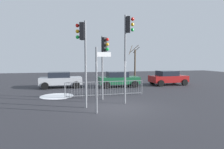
# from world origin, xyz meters

# --- Properties ---
(ground_plane) EXTENTS (60.00, 60.00, 0.00)m
(ground_plane) POSITION_xyz_m (0.00, 0.00, 0.00)
(ground_plane) COLOR #2D2D33
(traffic_light_foreground_right) EXTENTS (0.55, 0.37, 4.64)m
(traffic_light_foreground_right) POSITION_xyz_m (-1.79, 0.32, 3.40)
(traffic_light_foreground_right) COLOR slate
(traffic_light_foreground_right) RESTS_ON ground
(traffic_light_rear_left) EXTENTS (0.54, 0.38, 5.17)m
(traffic_light_rear_left) POSITION_xyz_m (0.81, 0.69, 3.77)
(traffic_light_rear_left) COLOR slate
(traffic_light_rear_left) RESTS_ON ground
(traffic_light_mid_left) EXTENTS (0.46, 0.48, 4.11)m
(traffic_light_mid_left) POSITION_xyz_m (-0.32, 2.02, 3.01)
(traffic_light_mid_left) COLOR slate
(traffic_light_mid_left) RESTS_ON ground
(direction_sign_post) EXTENTS (0.78, 0.18, 3.21)m
(direction_sign_post) POSITION_xyz_m (-1.19, -0.90, 1.79)
(direction_sign_post) COLOR slate
(direction_sign_post) RESTS_ON ground
(pedestrian_guard_railing) EXTENTS (5.68, 0.28, 1.07)m
(pedestrian_guard_railing) POSITION_xyz_m (-0.00, 3.22, 0.55)
(pedestrian_guard_railing) COLOR slate
(pedestrian_guard_railing) RESTS_ON ground
(car_silver_trailing) EXTENTS (3.83, 1.98, 1.47)m
(car_silver_trailing) POSITION_xyz_m (-3.30, 8.22, 0.77)
(car_silver_trailing) COLOR #B2B5BA
(car_silver_trailing) RESTS_ON ground
(car_green_mid) EXTENTS (3.81, 1.94, 1.47)m
(car_green_mid) POSITION_xyz_m (2.09, 7.47, 0.77)
(car_green_mid) COLOR #195933
(car_green_mid) RESTS_ON ground
(car_red_far) EXTENTS (3.88, 2.09, 1.47)m
(car_red_far) POSITION_xyz_m (7.43, 7.63, 0.77)
(car_red_far) COLOR maroon
(car_red_far) RESTS_ON ground
(bare_tree_left) EXTENTS (1.70, 1.13, 4.70)m
(bare_tree_left) POSITION_xyz_m (6.49, 15.03, 2.27)
(bare_tree_left) COLOR #473828
(bare_tree_left) RESTS_ON ground
(snow_patch_kerb) EXTENTS (2.34, 2.34, 0.01)m
(snow_patch_kerb) POSITION_xyz_m (-3.40, 3.98, 0.01)
(snow_patch_kerb) COLOR white
(snow_patch_kerb) RESTS_ON ground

